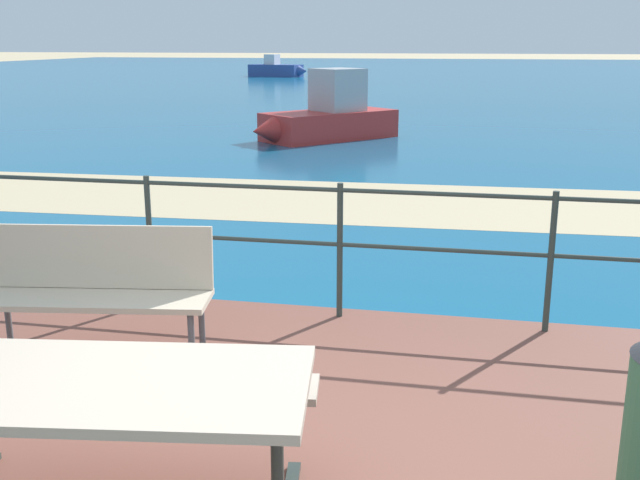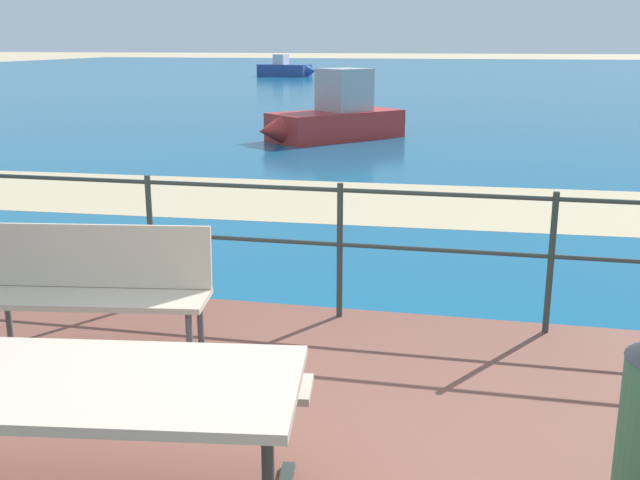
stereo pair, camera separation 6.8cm
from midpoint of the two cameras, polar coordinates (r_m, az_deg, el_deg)
name	(u,v)px [view 2 (the right image)]	position (r m, az deg, el deg)	size (l,w,h in m)	color
sea_water	(467,79)	(42.77, 11.18, 11.98)	(90.00, 90.00, 0.01)	#145B84
beach_strip	(402,203)	(9.73, 6.45, 2.80)	(54.00, 2.63, 0.01)	tan
picnic_table	(74,419)	(3.05, -17.58, -12.84)	(1.89, 1.58, 0.77)	tan
park_bench	(96,282)	(4.87, -16.29, -3.07)	(1.46, 0.62, 0.87)	#BCAD93
railing_fence	(340,233)	(5.40, 1.89, 0.56)	(5.94, 0.04, 1.00)	#2D3833
boat_near	(335,117)	(16.02, 1.28, 9.39)	(2.86, 3.10, 1.46)	red
boat_mid	(286,69)	(44.40, -2.58, 12.86)	(3.61, 1.88, 1.25)	#2D478C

